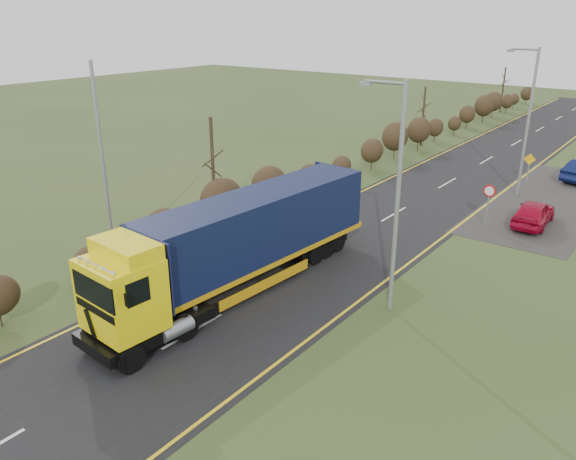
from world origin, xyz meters
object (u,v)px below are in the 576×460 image
(lorry, at_px, (240,239))
(streetlight_near, at_px, (395,191))
(car_red_hatchback, at_px, (534,213))
(speed_sign, at_px, (489,198))

(lorry, xyz_separation_m, streetlight_near, (5.64, 2.27, 2.55))
(car_red_hatchback, xyz_separation_m, speed_sign, (-1.96, -1.88, 0.99))
(streetlight_near, relative_size, speed_sign, 3.65)
(car_red_hatchback, bearing_deg, streetlight_near, 79.23)
(lorry, bearing_deg, speed_sign, 71.19)
(lorry, xyz_separation_m, speed_sign, (5.71, 13.49, -0.59))
(car_red_hatchback, relative_size, speed_sign, 1.72)
(lorry, bearing_deg, car_red_hatchback, 67.63)
(lorry, relative_size, speed_sign, 6.06)
(car_red_hatchback, height_order, streetlight_near, streetlight_near)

